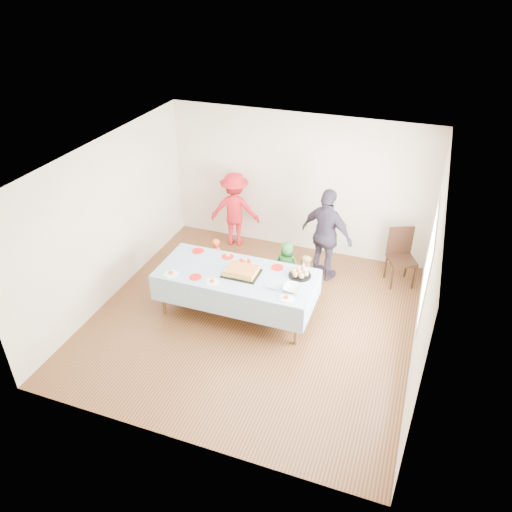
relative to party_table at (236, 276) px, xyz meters
The scene contains 22 objects.
ground 0.79m from the party_table, 15.48° to the right, with size 5.00×5.00×0.00m, color #4C2815.
room_walls 1.11m from the party_table, 12.53° to the right, with size 5.04×5.04×2.72m.
party_table is the anchor object (origin of this frame).
birthday_cake 0.13m from the party_table, ahead, with size 0.56×0.43×0.10m.
rolls_tray 1.00m from the party_table, 14.71° to the left, with size 0.36×0.36×0.11m.
punch_bowl 0.98m from the party_table, ahead, with size 0.29×0.29×0.07m, color silver.
party_hat 1.07m from the party_table, 25.56° to the left, with size 0.09×0.09×0.15m, color white.
fork_pile 0.72m from the party_table, 15.19° to the right, with size 0.24×0.18×0.07m, color white, non-canonical shape.
plate_red_far_a 0.94m from the party_table, 155.18° to the left, with size 0.20×0.20×0.01m, color red.
plate_red_far_b 0.51m from the party_table, 128.31° to the left, with size 0.20×0.20×0.01m, color red.
plate_red_far_c 0.35m from the party_table, 88.52° to the left, with size 0.20×0.20×0.01m, color red.
plate_red_far_d 0.67m from the party_table, 32.45° to the left, with size 0.20×0.20×0.01m, color red.
plate_red_near 0.64m from the party_table, 148.71° to the right, with size 0.19×0.19×0.01m, color red.
plate_white_left 1.02m from the party_table, 157.78° to the right, with size 0.23×0.23×0.01m, color white.
plate_white_mid 0.45m from the party_table, 123.64° to the right, with size 0.21×0.21×0.01m, color white.
plate_white_right 1.01m from the party_table, 22.11° to the right, with size 0.21×0.21×0.01m, color white.
dining_chair 3.01m from the party_table, 38.16° to the left, with size 0.59×0.59×1.03m.
toddler_left 1.13m from the party_table, 130.86° to the left, with size 0.30×0.20×0.82m, color #DA4A1B.
toddler_mid 1.14m from the party_table, 60.72° to the left, with size 0.44×0.28×0.90m, color #216526.
toddler_right 1.26m from the party_table, 42.05° to the left, with size 0.40×0.31×0.82m, color tan.
adult_left 2.29m from the party_table, 112.50° to the left, with size 0.98×0.56×1.51m, color red.
adult_right 1.88m from the party_table, 54.38° to the left, with size 1.01×0.42×1.72m, color #342C3D.
Camera 1 is at (2.21, -5.96, 5.11)m, focal length 35.00 mm.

